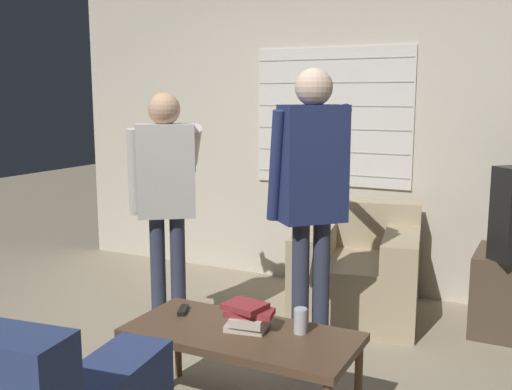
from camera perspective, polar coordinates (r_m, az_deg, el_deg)
The scene contains 9 objects.
ground_plane at distance 3.48m, azimuth -3.73°, elevation -17.68°, with size 16.00×16.00×0.00m, color gray.
wall_back at distance 4.96m, azimuth 8.13°, elevation 5.84°, with size 5.20×0.08×2.55m.
armchair_beige at distance 4.45m, azimuth 9.65°, elevation -7.11°, with size 1.00×1.03×0.79m.
coffee_table at distance 3.02m, azimuth -1.41°, elevation -13.58°, with size 1.14×0.53×0.45m.
person_left_standing at distance 3.94m, azimuth -8.57°, elevation 0.91°, with size 0.47×0.76×1.61m.
person_right_standing at distance 3.40m, azimuth 5.29°, elevation 1.20°, with size 0.53×0.81×1.74m.
book_stack at distance 3.00m, azimuth -0.81°, elevation -11.51°, with size 0.26×0.21×0.13m.
soda_can at distance 2.97m, azimuth 4.27°, elevation -11.85°, with size 0.07×0.07×0.13m.
spare_remote at distance 3.26m, azimuth -6.95°, elevation -10.82°, with size 0.09×0.14×0.02m.
Camera 1 is at (1.59, -2.66, 1.59)m, focal length 42.00 mm.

